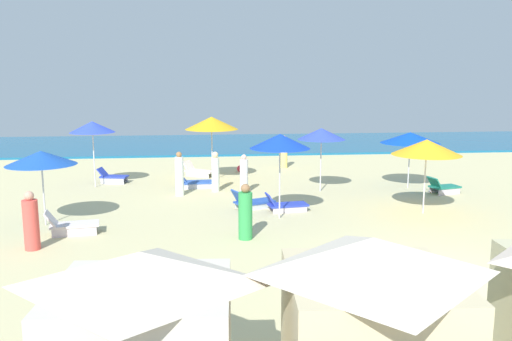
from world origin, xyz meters
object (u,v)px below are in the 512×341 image
umbrella_2 (427,147)px  lounge_chair_5_0 (285,205)px  beachgoer_0 (31,223)px  beachgoer_5 (245,214)px  umbrella_0 (410,138)px  beachgoer_4 (284,153)px  lounge_chair_3_0 (198,171)px  lounge_chair_0_0 (443,187)px  umbrella_7 (92,127)px  beachgoer_1 (215,172)px  beachgoer_3 (179,175)px  lounge_chair_4_0 (71,225)px  umbrella_5 (280,141)px  lounge_chair_3_1 (195,182)px  beach_ball_0 (240,169)px  umbrella_3 (212,123)px  cabana_1 (370,333)px  beachgoer_2 (244,175)px  lounge_chair_7_0 (112,177)px  umbrella_1 (321,134)px  umbrella_4 (41,158)px  lounge_chair_5_1 (252,202)px

umbrella_2 → lounge_chair_5_0: umbrella_2 is taller
beachgoer_0 → beachgoer_5: (5.66, 0.33, 0.01)m
umbrella_0 → beachgoer_4: size_ratio=1.46×
lounge_chair_3_0 → lounge_chair_5_0: lounge_chair_3_0 is taller
lounge_chair_0_0 → beachgoer_0: (-13.81, -5.38, 0.45)m
umbrella_7 → beachgoer_1: 5.40m
umbrella_7 → beachgoer_3: size_ratio=1.60×
lounge_chair_4_0 → umbrella_5: 6.73m
umbrella_0 → beachgoer_3: bearing=-177.3°
lounge_chair_3_1 → beachgoer_4: (4.37, 4.39, 0.53)m
lounge_chair_3_0 → beach_ball_0: bearing=-32.8°
umbrella_5 → lounge_chair_0_0: bearing=23.2°
lounge_chair_5_0 → beachgoer_1: bearing=25.9°
umbrella_3 → beachgoer_1: size_ratio=1.76×
umbrella_2 → umbrella_5: 4.87m
umbrella_2 → beach_ball_0: bearing=123.1°
umbrella_5 → beachgoer_4: bearing=80.3°
lounge_chair_0_0 → beachgoer_3: 10.23m
cabana_1 → umbrella_3: (-1.60, 16.78, 1.21)m
umbrella_0 → beachgoer_3: size_ratio=1.40×
beach_ball_0 → beachgoer_3: bearing=-118.9°
beachgoer_2 → umbrella_5: bearing=98.8°
umbrella_2 → beach_ball_0: 10.27m
umbrella_3 → umbrella_2: bearing=-42.6°
beachgoer_0 → beachgoer_5: size_ratio=0.99×
lounge_chair_0_0 → umbrella_7: (-13.73, 2.71, 2.22)m
cabana_1 → umbrella_3: size_ratio=0.91×
lounge_chair_0_0 → lounge_chair_7_0: bearing=61.2°
cabana_1 → lounge_chair_4_0: bearing=126.2°
beachgoer_2 → beachgoer_1: bearing=-22.3°
lounge_chair_3_1 → lounge_chair_5_0: lounge_chair_5_0 is taller
umbrella_1 → lounge_chair_5_0: umbrella_1 is taller
umbrella_3 → beachgoer_1: 2.79m
cabana_1 → beachgoer_0: bearing=133.3°
umbrella_4 → lounge_chair_0_0: bearing=11.9°
beachgoer_1 → lounge_chair_7_0: bearing=-122.0°
umbrella_1 → beachgoer_0: 11.22m
lounge_chair_0_0 → umbrella_5: (-6.87, -2.94, 2.23)m
lounge_chair_5_0 → beach_ball_0: size_ratio=4.66×
lounge_chair_3_1 → lounge_chair_4_0: (-3.52, -6.22, 0.05)m
lounge_chair_3_1 → umbrella_4: 7.10m
cabana_1 → lounge_chair_7_0: (-5.89, 16.79, -1.05)m
umbrella_4 → umbrella_5: (7.27, 0.04, 0.41)m
lounge_chair_3_1 → beach_ball_0: size_ratio=4.59×
lounge_chair_3_0 → beachgoer_5: bearing=-138.7°
lounge_chair_0_0 → beachgoer_1: beachgoer_1 is taller
umbrella_0 → beachgoer_5: size_ratio=1.50×
lounge_chair_0_0 → lounge_chair_5_1: 7.81m
lounge_chair_0_0 → beachgoer_3: beachgoer_3 is taller
lounge_chair_5_0 → umbrella_2: bearing=-107.1°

